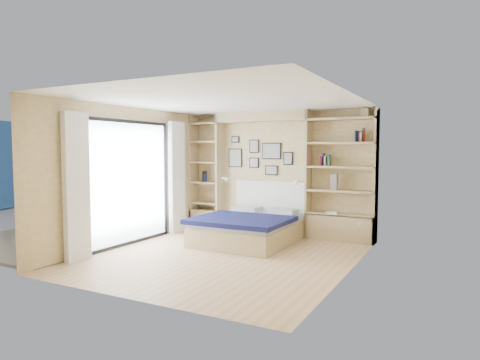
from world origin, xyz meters
The scene contains 9 objects.
ground centered at (0.00, 0.00, 0.00)m, with size 4.50×4.50×0.00m, color #E3B985.
room_shell centered at (-0.39, 1.52, 1.08)m, with size 4.50×4.50×4.50m.
bed centered at (-0.12, 1.16, 0.27)m, with size 1.68×2.12×1.07m.
photo_gallery centered at (-0.45, 2.22, 1.60)m, with size 1.48×0.02×0.82m.
reading_lamps centered at (-0.30, 2.00, 1.10)m, with size 1.92×0.12×0.15m.
shelf_decor centered at (1.21, 2.07, 1.71)m, with size 3.58×0.23×2.03m.
deck centered at (-3.60, 0.00, 0.00)m, with size 3.20×4.00×0.05m, color #736754.
deck_chair centered at (-2.78, 0.06, 0.32)m, with size 0.55×0.74×0.67m.
shipping_container centered at (-10.22, 3.49, 1.29)m, with size 2.48×6.19×2.58m, color navy.
Camera 1 is at (3.39, -5.93, 1.72)m, focal length 32.00 mm.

